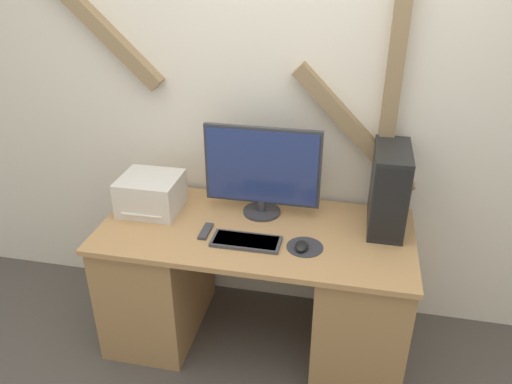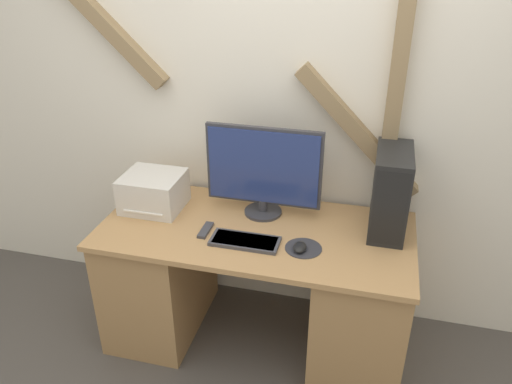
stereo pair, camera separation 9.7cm
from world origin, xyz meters
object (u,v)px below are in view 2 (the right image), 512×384
at_px(keyboard, 245,241).
at_px(remote_control, 206,230).
at_px(monitor, 264,170).
at_px(printer, 153,192).
at_px(mouse, 300,247).
at_px(computer_tower, 390,192).

xyz_separation_m(keyboard, remote_control, (-0.23, 0.05, -0.00)).
bearing_deg(monitor, keyboard, -93.83).
bearing_deg(printer, remote_control, -25.63).
distance_m(printer, remote_control, 0.42).
relative_size(mouse, remote_control, 0.65).
xyz_separation_m(mouse, computer_tower, (0.40, 0.31, 0.20)).
xyz_separation_m(monitor, computer_tower, (0.66, -0.00, -0.05)).
relative_size(keyboard, printer, 1.08).
xyz_separation_m(monitor, printer, (-0.62, -0.09, -0.17)).
distance_m(monitor, mouse, 0.48).
bearing_deg(printer, keyboard, -20.94).
height_order(printer, remote_control, printer).
xyz_separation_m(mouse, printer, (-0.87, 0.23, 0.08)).
distance_m(mouse, computer_tower, 0.55).
xyz_separation_m(computer_tower, remote_control, (-0.91, -0.26, -0.21)).
bearing_deg(remote_control, computer_tower, 16.05).
relative_size(keyboard, computer_tower, 0.80).
height_order(computer_tower, remote_control, computer_tower).
distance_m(computer_tower, remote_control, 0.97).
bearing_deg(computer_tower, keyboard, -155.34).
relative_size(monitor, printer, 1.94).
bearing_deg(computer_tower, mouse, -142.15).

